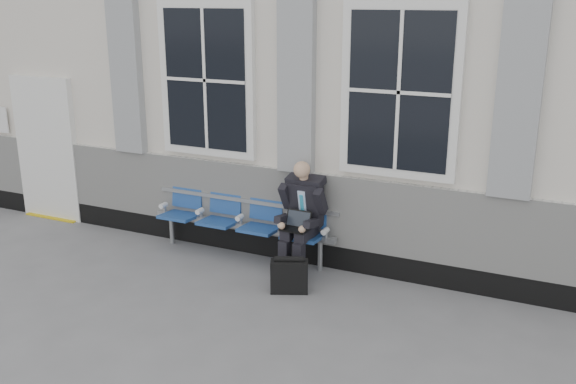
% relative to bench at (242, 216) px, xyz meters
% --- Properties ---
extents(ground, '(70.00, 70.00, 0.00)m').
position_rel_bench_xyz_m(ground, '(1.61, -1.32, -0.55)').
color(ground, slate).
rests_on(ground, ground).
extents(station_building, '(14.40, 4.40, 4.49)m').
position_rel_bench_xyz_m(station_building, '(1.59, 2.15, 1.67)').
color(station_building, silver).
rests_on(station_building, ground).
extents(bench, '(2.60, 0.47, 0.91)m').
position_rel_bench_xyz_m(bench, '(0.00, 0.00, 0.00)').
color(bench, '#9EA0A3').
rests_on(bench, ground).
extents(businessman, '(0.56, 0.76, 1.40)m').
position_rel_bench_xyz_m(businessman, '(0.90, -0.13, 0.21)').
color(businessman, black).
rests_on(businessman, ground).
extents(briefcase, '(0.46, 0.33, 0.44)m').
position_rel_bench_xyz_m(briefcase, '(1.01, -0.73, -0.35)').
color(briefcase, black).
rests_on(briefcase, ground).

